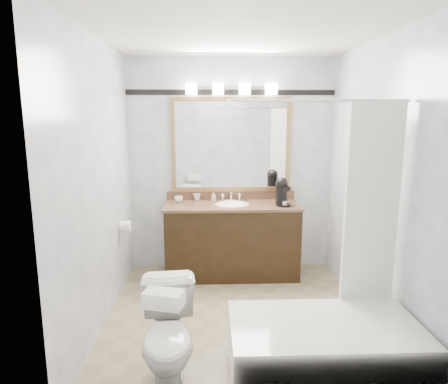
{
  "coord_description": "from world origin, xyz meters",
  "views": [
    {
      "loc": [
        -0.26,
        -3.4,
        1.86
      ],
      "look_at": [
        -0.12,
        0.35,
        1.12
      ],
      "focal_mm": 32.0,
      "sensor_mm": 36.0,
      "label": 1
    }
  ],
  "objects": [
    {
      "name": "soap_bottle_a",
      "position": [
        -0.21,
        1.21,
        0.9
      ],
      "size": [
        0.05,
        0.05,
        0.1
      ],
      "primitive_type": "imported",
      "rotation": [
        0.0,
        0.0,
        -0.11
      ],
      "color": "white",
      "rests_on": "vanity"
    },
    {
      "name": "bathtub",
      "position": [
        0.55,
        -0.9,
        0.28
      ],
      "size": [
        1.3,
        0.75,
        1.96
      ],
      "color": "white",
      "rests_on": "ground"
    },
    {
      "name": "vanity",
      "position": [
        0.0,
        1.02,
        0.44
      ],
      "size": [
        1.53,
        0.58,
        0.97
      ],
      "color": "black",
      "rests_on": "ground"
    },
    {
      "name": "room",
      "position": [
        0.0,
        0.0,
        1.25
      ],
      "size": [
        2.42,
        2.62,
        2.52
      ],
      "color": "gray",
      "rests_on": "ground"
    },
    {
      "name": "soap_bar",
      "position": [
        -0.04,
        1.13,
        0.86
      ],
      "size": [
        0.08,
        0.05,
        0.02
      ],
      "primitive_type": "cube",
      "rotation": [
        0.0,
        0.0,
        0.11
      ],
      "color": "beige",
      "rests_on": "vanity"
    },
    {
      "name": "tissue_box",
      "position": [
        -0.54,
        -1.12,
        0.75
      ],
      "size": [
        0.27,
        0.19,
        0.1
      ],
      "primitive_type": "cube",
      "rotation": [
        0.0,
        0.0,
        -0.26
      ],
      "color": "white",
      "rests_on": "toilet"
    },
    {
      "name": "coffee_maker",
      "position": [
        0.55,
        0.95,
        1.01
      ],
      "size": [
        0.17,
        0.2,
        0.31
      ],
      "rotation": [
        0.0,
        0.0,
        0.35
      ],
      "color": "black",
      "rests_on": "vanity"
    },
    {
      "name": "vanity_light_bar",
      "position": [
        0.0,
        1.23,
        2.13
      ],
      "size": [
        1.02,
        0.14,
        0.12
      ],
      "color": "silver",
      "rests_on": "room"
    },
    {
      "name": "cup_left",
      "position": [
        -0.61,
        1.13,
        0.89
      ],
      "size": [
        0.12,
        0.12,
        0.07
      ],
      "primitive_type": "imported",
      "rotation": [
        0.0,
        0.0,
        -0.28
      ],
      "color": "white",
      "rests_on": "vanity"
    },
    {
      "name": "toilet",
      "position": [
        -0.54,
        -0.89,
        0.35
      ],
      "size": [
        0.45,
        0.71,
        0.7
      ],
      "primitive_type": "imported",
      "rotation": [
        0.0,
        0.0,
        0.09
      ],
      "color": "white",
      "rests_on": "ground"
    },
    {
      "name": "mirror",
      "position": [
        0.0,
        1.28,
        1.5
      ],
      "size": [
        1.4,
        0.04,
        1.1
      ],
      "color": "#9F7948",
      "rests_on": "room"
    },
    {
      "name": "accent_stripe",
      "position": [
        0.0,
        1.29,
        2.1
      ],
      "size": [
        2.4,
        0.01,
        0.06
      ],
      "primitive_type": "cube",
      "color": "black",
      "rests_on": "room"
    },
    {
      "name": "cup_right",
      "position": [
        -0.4,
        1.23,
        0.89
      ],
      "size": [
        0.11,
        0.11,
        0.08
      ],
      "primitive_type": "imported",
      "rotation": [
        0.0,
        0.0,
        -0.35
      ],
      "color": "white",
      "rests_on": "vanity"
    },
    {
      "name": "tp_roll",
      "position": [
        -1.14,
        0.66,
        0.7
      ],
      "size": [
        0.11,
        0.12,
        0.12
      ],
      "primitive_type": "cylinder",
      "rotation": [
        0.0,
        1.57,
        0.0
      ],
      "color": "white",
      "rests_on": "room"
    }
  ]
}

